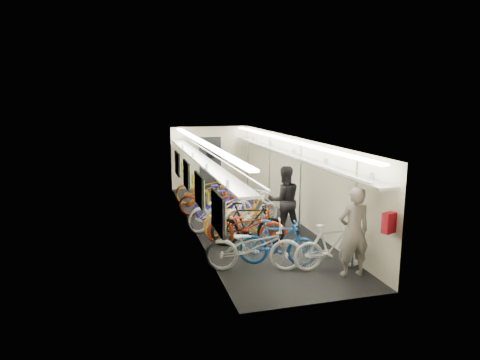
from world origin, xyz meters
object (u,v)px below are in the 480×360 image
bicycle_1 (278,243)px  passenger_mid (284,200)px  passenger_near (354,232)px  bicycle_0 (254,246)px  backpack (389,223)px

bicycle_1 → passenger_mid: 2.21m
bicycle_1 → passenger_near: (1.26, -0.87, 0.41)m
bicycle_0 → passenger_near: size_ratio=1.10×
bicycle_0 → backpack: backpack is taller
bicycle_1 → passenger_mid: (0.90, 1.98, 0.40)m
bicycle_1 → passenger_mid: size_ratio=0.93×
bicycle_1 → passenger_near: 1.59m
backpack → bicycle_0: bearing=124.7°
bicycle_0 → passenger_mid: 2.59m
bicycle_1 → backpack: 2.35m
passenger_near → backpack: passenger_near is taller
bicycle_0 → bicycle_1: bearing=-61.4°
passenger_near → backpack: bearing=112.9°
bicycle_0 → backpack: bearing=-109.3°
passenger_near → passenger_mid: passenger_near is taller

